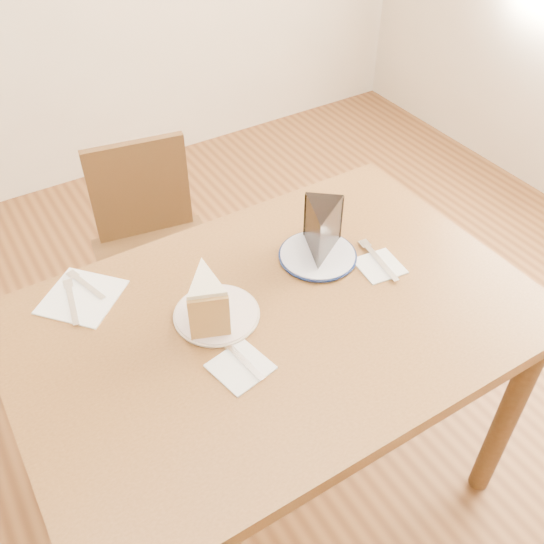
{
  "coord_description": "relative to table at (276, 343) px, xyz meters",
  "views": [
    {
      "loc": [
        -0.52,
        -0.82,
        1.76
      ],
      "look_at": [
        0.04,
        0.08,
        0.8
      ],
      "focal_mm": 40.0,
      "sensor_mm": 36.0,
      "label": 1
    }
  ],
  "objects": [
    {
      "name": "ground",
      "position": [
        0.0,
        0.0,
        -0.65
      ],
      "size": [
        4.0,
        4.0,
        0.0
      ],
      "primitive_type": "plane",
      "color": "#472813",
      "rests_on": "ground"
    },
    {
      "name": "table",
      "position": [
        0.0,
        0.0,
        0.0
      ],
      "size": [
        1.2,
        0.8,
        0.75
      ],
      "color": "#4D2E15",
      "rests_on": "ground"
    },
    {
      "name": "knife_spare",
      "position": [
        -0.39,
        0.28,
        0.1
      ],
      "size": [
        0.04,
        0.16,
        0.0
      ],
      "primitive_type": "cube",
      "rotation": [
        0.0,
        0.0,
        -0.18
      ],
      "color": "silver",
      "rests_on": "napkin_spare"
    },
    {
      "name": "napkin_cream",
      "position": [
        -0.15,
        -0.09,
        0.1
      ],
      "size": [
        0.13,
        0.13,
        0.0
      ],
      "primitive_type": "cube",
      "rotation": [
        0.0,
        0.0,
        0.2
      ],
      "color": "white",
      "rests_on": "table"
    },
    {
      "name": "carrot_cake",
      "position": [
        -0.14,
        0.07,
        0.17
      ],
      "size": [
        0.12,
        0.14,
        0.11
      ],
      "primitive_type": null,
      "rotation": [
        0.0,
        0.0,
        -0.37
      ],
      "color": "beige",
      "rests_on": "plate_cream"
    },
    {
      "name": "chair_far",
      "position": [
        -0.03,
        0.73,
        -0.21
      ],
      "size": [
        0.45,
        0.45,
        0.79
      ],
      "rotation": [
        0.0,
        0.0,
        2.97
      ],
      "color": "#362110",
      "rests_on": "ground"
    },
    {
      "name": "fork_cream",
      "position": [
        -0.14,
        -0.08,
        0.1
      ],
      "size": [
        0.03,
        0.14,
        0.0
      ],
      "primitive_type": "cube",
      "rotation": [
        0.0,
        0.0,
        0.14
      ],
      "color": "white",
      "rests_on": "napkin_cream"
    },
    {
      "name": "plate_navy",
      "position": [
        0.2,
        0.12,
        0.1
      ],
      "size": [
        0.19,
        0.19,
        0.01
      ],
      "primitive_type": "cylinder",
      "color": "white",
      "rests_on": "table"
    },
    {
      "name": "napkin_spare",
      "position": [
        -0.36,
        0.29,
        0.1
      ],
      "size": [
        0.24,
        0.24,
        0.0
      ],
      "primitive_type": "cube",
      "rotation": [
        0.0,
        0.0,
        0.72
      ],
      "color": "white",
      "rests_on": "table"
    },
    {
      "name": "napkin_navy",
      "position": [
        0.31,
        0.01,
        0.1
      ],
      "size": [
        0.12,
        0.12,
        0.0
      ],
      "primitive_type": "cube",
      "rotation": [
        0.0,
        0.0,
        -0.11
      ],
      "color": "white",
      "rests_on": "table"
    },
    {
      "name": "knife_navy",
      "position": [
        0.32,
        0.02,
        0.1
      ],
      "size": [
        0.04,
        0.17,
        0.0
      ],
      "primitive_type": "cube",
      "rotation": [
        0.0,
        0.0,
        -0.15
      ],
      "color": "silver",
      "rests_on": "napkin_navy"
    },
    {
      "name": "plate_cream",
      "position": [
        -0.12,
        0.07,
        0.1
      ],
      "size": [
        0.19,
        0.19,
        0.01
      ],
      "primitive_type": "cylinder",
      "color": "silver",
      "rests_on": "table"
    },
    {
      "name": "chocolate_cake",
      "position": [
        0.21,
        0.12,
        0.17
      ],
      "size": [
        0.16,
        0.16,
        0.12
      ],
      "primitive_type": null,
      "rotation": [
        0.0,
        0.0,
        2.45
      ],
      "color": "black",
      "rests_on": "plate_navy"
    },
    {
      "name": "fork_spare",
      "position": [
        -0.34,
        0.32,
        0.1
      ],
      "size": [
        0.05,
        0.14,
        0.0
      ],
      "primitive_type": "cube",
      "rotation": [
        0.0,
        0.0,
        0.28
      ],
      "color": "silver",
      "rests_on": "napkin_spare"
    }
  ]
}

